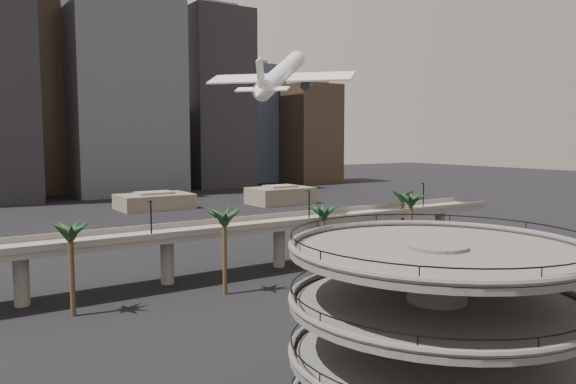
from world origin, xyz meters
TOP-DOWN VIEW (x-y plane):
  - parking_ramp at (-13.00, -4.00)m, footprint 22.20×22.20m
  - overpass at (0.00, 55.00)m, footprint 130.00×9.30m
  - palm_trees at (11.58, 47.18)m, footprint 76.40×18.40m
  - low_buildings at (6.89, 142.30)m, footprint 135.00×27.50m
  - skyline at (15.11, 217.09)m, footprint 269.00×86.00m
  - airborne_jet at (20.41, 68.80)m, footprint 28.42×27.38m
  - car_a at (-3.69, 17.79)m, footprint 4.63×2.04m
  - car_b at (20.65, 18.47)m, footprint 4.91×2.55m
  - car_c at (23.37, 10.25)m, footprint 5.07×2.95m

SIDE VIEW (x-z plane):
  - car_c at x=23.37m, z-range 0.00..1.38m
  - car_b at x=20.65m, z-range 0.00..1.54m
  - car_a at x=-3.69m, z-range 0.00..1.55m
  - low_buildings at x=6.89m, z-range -0.54..6.26m
  - overpass at x=0.00m, z-range -0.01..14.69m
  - parking_ramp at x=-13.00m, z-range 1.16..18.51m
  - palm_trees at x=11.58m, z-range 4.30..18.30m
  - airborne_jet at x=20.41m, z-range 29.66..44.91m
  - skyline at x=15.11m, z-range -14.71..94.36m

